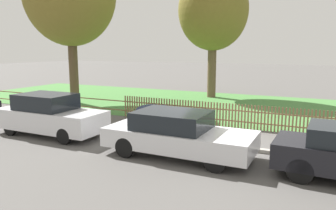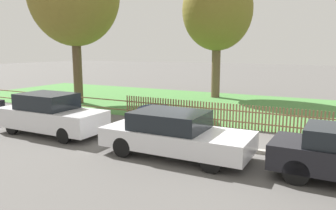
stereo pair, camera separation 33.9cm
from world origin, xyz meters
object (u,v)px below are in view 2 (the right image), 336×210
parked_car_black_saloon (51,114)px  tree_behind_motorcycle (217,11)px  covered_motorcycle (155,113)px  parked_car_navy_estate (175,134)px

parked_car_black_saloon → tree_behind_motorcycle: size_ratio=0.52×
covered_motorcycle → tree_behind_motorcycle: size_ratio=0.22×
parked_car_navy_estate → tree_behind_motorcycle: (-2.95, 12.15, 4.96)m
parked_car_black_saloon → covered_motorcycle: bearing=45.6°
covered_motorcycle → tree_behind_motorcycle: (-0.49, 9.05, 5.08)m
parked_car_black_saloon → tree_behind_motorcycle: (2.40, 12.00, 4.89)m
parked_car_black_saloon → tree_behind_motorcycle: 13.18m
covered_motorcycle → tree_behind_motorcycle: 10.39m
parked_car_navy_estate → tree_behind_motorcycle: 13.45m
parked_car_black_saloon → covered_motorcycle: (2.89, 2.95, -0.19)m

